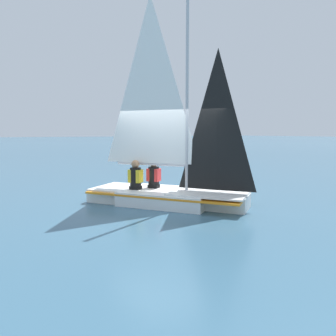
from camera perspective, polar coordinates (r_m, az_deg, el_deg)
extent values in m
plane|color=#38607A|center=(8.87, 0.00, -6.20)|extent=(260.00, 260.00, 0.00)
cube|color=white|center=(8.83, 0.00, -5.05)|extent=(2.85, 2.71, 0.36)
cube|color=white|center=(8.36, 10.50, -5.80)|extent=(1.32, 1.31, 0.36)
cube|color=white|center=(9.56, -9.15, -4.25)|extent=(1.62, 1.72, 0.36)
cube|color=orange|center=(8.81, 0.00, -4.31)|extent=(4.33, 3.78, 0.05)
cube|color=silver|center=(8.43, 7.31, -4.25)|extent=(2.44, 2.36, 0.04)
cylinder|color=#B7B7BC|center=(8.54, 3.35, 13.40)|extent=(0.08, 0.08, 5.23)
cylinder|color=#B7B7BC|center=(8.91, -2.98, 0.70)|extent=(1.71, 1.26, 0.07)
pyramid|color=white|center=(8.97, -3.07, 14.99)|extent=(1.61, 1.18, 4.39)
pyramid|color=black|center=(8.26, 8.55, 8.21)|extent=(1.18, 0.87, 3.48)
cube|color=black|center=(9.86, -11.84, -4.31)|extent=(0.08, 0.07, 0.25)
cube|color=black|center=(9.22, -2.49, -4.27)|extent=(0.37, 0.36, 0.45)
cylinder|color=black|center=(9.15, -2.50, -1.34)|extent=(0.42, 0.42, 0.50)
cube|color=red|center=(9.14, -2.50, -1.19)|extent=(0.43, 0.41, 0.35)
sphere|color=#A87A56|center=(9.11, -2.51, 0.84)|extent=(0.22, 0.22, 0.22)
cube|color=black|center=(9.01, -5.65, -4.54)|extent=(0.37, 0.36, 0.45)
cylinder|color=black|center=(8.94, -5.68, -1.55)|extent=(0.42, 0.42, 0.50)
cube|color=yellow|center=(8.93, -5.68, -1.39)|extent=(0.43, 0.41, 0.35)
sphere|color=#A87A56|center=(8.90, -5.70, 0.68)|extent=(0.22, 0.22, 0.22)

